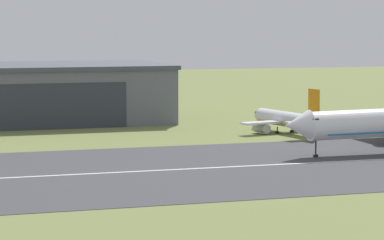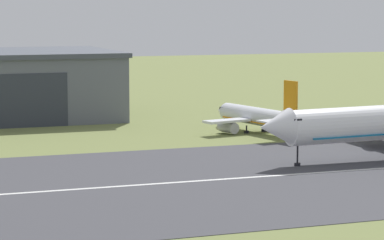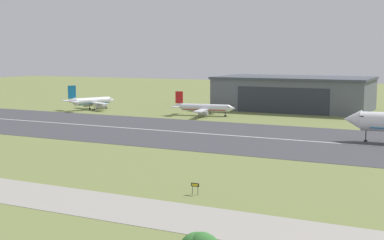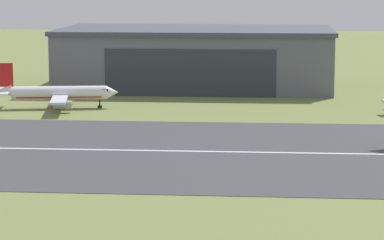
{
  "view_description": "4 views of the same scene",
  "coord_description": "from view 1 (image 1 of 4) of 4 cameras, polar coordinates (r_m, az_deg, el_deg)",
  "views": [
    {
      "loc": [
        -31.7,
        -30.85,
        22.09
      ],
      "look_at": [
        2.2,
        79.32,
        9.74
      ],
      "focal_mm": 85.0,
      "sensor_mm": 36.0,
      "label": 1
    },
    {
      "loc": [
        -22.8,
        -3.23,
        21.04
      ],
      "look_at": [
        8.7,
        83.67,
        9.66
      ],
      "focal_mm": 85.0,
      "sensor_mm": 36.0,
      "label": 2
    },
    {
      "loc": [
        50.87,
        -32.05,
        21.72
      ],
      "look_at": [
        2.09,
        66.63,
        8.11
      ],
      "focal_mm": 50.0,
      "sensor_mm": 36.0,
      "label": 3
    },
    {
      "loc": [
        9.62,
        -24.07,
        24.14
      ],
      "look_at": [
        1.48,
        73.95,
        8.5
      ],
      "focal_mm": 85.0,
      "sensor_mm": 36.0,
      "label": 4
    }
  ],
  "objects": [
    {
      "name": "runway_strip",
      "position": [
        135.77,
        -3.37,
        -3.25
      ],
      "size": [
        426.1,
        51.1,
        0.06
      ],
      "primitive_type": "cube",
      "color": "#3D3D42",
      "rests_on": "ground_plane"
    },
    {
      "name": "runway_centreline",
      "position": [
        135.76,
        -3.37,
        -3.23
      ],
      "size": [
        383.49,
        0.7,
        0.01
      ],
      "primitive_type": "cube",
      "color": "silver",
      "rests_on": "runway_strip"
    },
    {
      "name": "hangar_building",
      "position": [
        206.32,
        -9.86,
        1.69
      ],
      "size": [
        58.72,
        33.52,
        12.93
      ],
      "color": "slate",
      "rests_on": "ground_plane"
    },
    {
      "name": "airplane_parked_far_east",
      "position": [
        183.47,
        5.88,
        0.03
      ],
      "size": [
        19.31,
        23.77,
        9.51
      ],
      "color": "silver",
      "rests_on": "ground_plane"
    }
  ]
}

